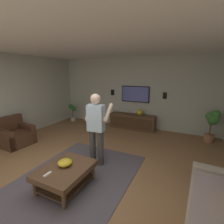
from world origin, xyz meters
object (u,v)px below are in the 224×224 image
person_standing (96,125)px  wall_speaker_left (165,96)px  armchair (15,135)px  wall_speaker_right (113,92)px  vase_round (140,112)px  potted_plant_short (72,110)px  potted_plant_tall (212,122)px  tv (135,94)px  bowl (65,163)px  remote_white (48,174)px  coffee_table (66,173)px  media_console (132,121)px

person_standing → wall_speaker_left: bearing=-24.6°
armchair → wall_speaker_right: bearing=65.9°
vase_round → armchair: bearing=134.4°
potted_plant_short → wall_speaker_right: wall_speaker_right is taller
armchair → potted_plant_tall: size_ratio=0.87×
tv → bowl: (-3.89, 0.06, -0.83)m
potted_plant_short → remote_white: 4.63m
armchair → potted_plant_tall: (2.72, -5.19, 0.35)m
tv → person_standing: size_ratio=0.65×
bowl → vase_round: (3.63, -0.33, 0.20)m
tv → person_standing: (-2.99, -0.09, -0.36)m
vase_round → potted_plant_tall: bearing=-93.5°
vase_round → wall_speaker_left: size_ratio=1.00×
vase_round → person_standing: bearing=176.0°
bowl → remote_white: size_ratio=1.73×
coffee_table → wall_speaker_left: size_ratio=4.55×
armchair → potted_plant_short: armchair is taller
person_standing → potted_plant_tall: (2.59, -2.47, -0.30)m
armchair → media_console: 3.90m
potted_plant_short → wall_speaker_left: (0.42, -3.79, 0.82)m
remote_white → coffee_table: bearing=-20.1°
coffee_table → bowl: bearing=42.5°
bowl → wall_speaker_left: wall_speaker_left is taller
armchair → wall_speaker_right: size_ratio=3.94×
tv → potted_plant_tall: 2.67m
potted_plant_short → potted_plant_tall: bearing=-89.9°
tv → person_standing: person_standing is taller
coffee_table → tv: size_ratio=0.94×
media_console → person_standing: bearing=1.8°
tv → potted_plant_short: (-0.41, 2.72, -0.81)m
wall_speaker_left → potted_plant_tall: bearing=-105.6°
potted_plant_tall → bowl: size_ratio=3.85×
potted_plant_tall → remote_white: bearing=145.1°
potted_plant_tall → tv: bearing=81.1°
wall_speaker_right → remote_white: bearing=-169.0°
potted_plant_short → vase_round: vase_round is taller
wall_speaker_right → potted_plant_short: bearing=103.5°
coffee_table → person_standing: 1.15m
potted_plant_short → bowl: potted_plant_short is taller
potted_plant_tall → vase_round: bearing=86.5°
bowl → wall_speaker_left: bearing=-16.2°
person_standing → media_console: bearing=-4.6°
bowl → tv: bearing=-0.8°
remote_white → potted_plant_tall: bearing=-34.3°
armchair → bowl: armchair is taller
armchair → wall_speaker_right: (3.13, -1.68, 1.02)m
armchair → wall_speaker_left: 4.96m
armchair → potted_plant_short: (2.71, 0.08, 0.20)m
person_standing → tv: bearing=-4.8°
person_standing → wall_speaker_right: (3.00, 1.04, 0.37)m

